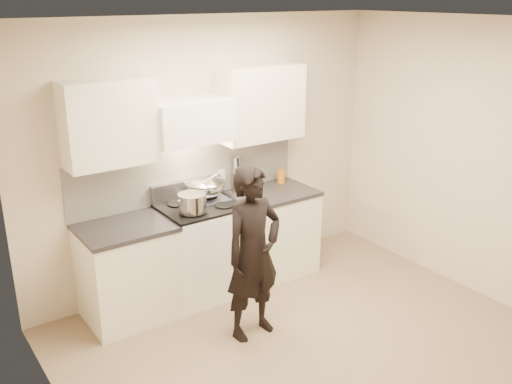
% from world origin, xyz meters
% --- Properties ---
extents(ground_plane, '(4.00, 4.00, 0.00)m').
position_xyz_m(ground_plane, '(0.00, 0.00, 0.00)').
color(ground_plane, '#83694F').
extents(room_shell, '(4.04, 3.54, 2.70)m').
position_xyz_m(room_shell, '(-0.06, 0.37, 1.60)').
color(room_shell, beige).
rests_on(room_shell, ground).
extents(stove, '(0.76, 0.65, 0.96)m').
position_xyz_m(stove, '(-0.30, 1.42, 0.47)').
color(stove, white).
rests_on(stove, ground).
extents(counter_right, '(0.92, 0.67, 0.92)m').
position_xyz_m(counter_right, '(0.53, 1.43, 0.46)').
color(counter_right, '#EFEBCD').
rests_on(counter_right, ground).
extents(counter_left, '(0.82, 0.67, 0.92)m').
position_xyz_m(counter_left, '(-1.08, 1.43, 0.46)').
color(counter_left, '#EFEBCD').
rests_on(counter_left, ground).
extents(wok, '(0.41, 0.50, 0.33)m').
position_xyz_m(wok, '(-0.16, 1.57, 1.07)').
color(wok, '#B1B1B1').
rests_on(wok, stove).
extents(stock_pot, '(0.36, 0.33, 0.17)m').
position_xyz_m(stock_pot, '(-0.46, 1.29, 1.05)').
color(stock_pot, '#B1B1B1').
rests_on(stock_pot, stove).
extents(utensil_crock, '(0.13, 0.13, 0.36)m').
position_xyz_m(utensil_crock, '(0.29, 1.67, 1.03)').
color(utensil_crock, '#9A99A2').
rests_on(utensil_crock, counter_right).
extents(spice_jar, '(0.04, 0.04, 0.08)m').
position_xyz_m(spice_jar, '(0.46, 1.61, 0.96)').
color(spice_jar, '#D9620C').
rests_on(spice_jar, counter_right).
extents(oil_glass, '(0.08, 0.08, 0.15)m').
position_xyz_m(oil_glass, '(0.81, 1.59, 0.99)').
color(oil_glass, '#B96D13').
rests_on(oil_glass, counter_right).
extents(person, '(0.60, 0.42, 1.56)m').
position_xyz_m(person, '(-0.29, 0.54, 0.78)').
color(person, black).
rests_on(person, ground).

